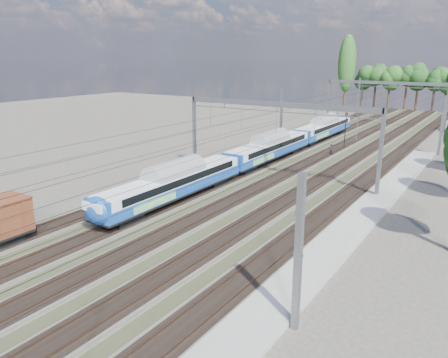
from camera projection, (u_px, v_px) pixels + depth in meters
The scene contains 9 objects.
ground at pixel (49, 294), 26.24m from camera, with size 220.00×220.00×0.00m, color #47423A.
track_bed at pixel (322, 155), 62.46m from camera, with size 21.00×130.00×0.34m.
platform at pixel (350, 228), 35.99m from camera, with size 3.00×70.00×0.30m, color gray.
catenary at pixel (345, 106), 66.76m from camera, with size 25.65×130.00×9.00m.
tree_belt at pixel (434, 82), 94.01m from camera, with size 39.88×100.23×12.04m.
poplar at pixel (347, 64), 109.57m from camera, with size 4.40×4.40×19.04m.
emu_train at pixel (269, 145), 57.75m from camera, with size 2.83×59.94×4.14m.
worker at pixel (331, 150), 62.71m from camera, with size 0.61×0.40×1.68m, color black.
signal_near at pixel (346, 126), 65.80m from camera, with size 0.38×0.35×5.84m.
Camera 1 is at (21.63, -13.77, 13.83)m, focal length 35.00 mm.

